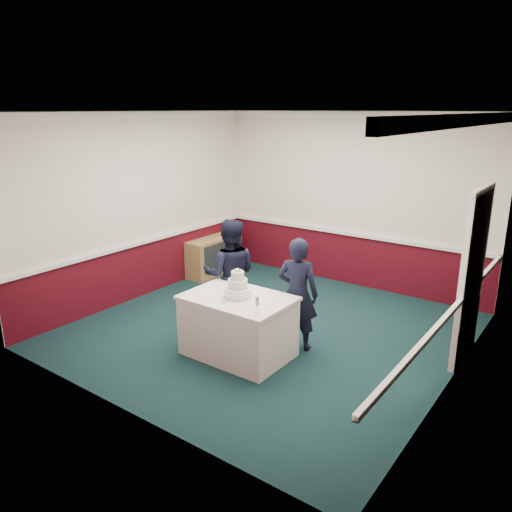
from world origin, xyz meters
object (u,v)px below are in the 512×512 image
Objects in this scene: cake_knife at (226,301)px; champagne_flute at (257,302)px; sideboard at (214,256)px; cake_table at (238,325)px; person_man at (230,274)px; person_woman at (297,294)px; wedding_cake at (238,288)px.

champagne_flute is at bearing -29.78° from cake_knife.
cake_table is at bearing -44.20° from sideboard.
sideboard is 3.48m from cake_knife.
cake_knife is at bearing -46.92° from sideboard.
person_man is (1.78, -1.72, 0.44)m from sideboard.
sideboard is 3.34m from cake_table.
sideboard is 3.93m from champagne_flute.
sideboard is 3.38m from person_woman.
cake_table reaches higher than sideboard.
champagne_flute is 0.13× the size of person_man.
cake_table is at bearing 150.75° from champagne_flute.
cake_knife is at bearing 43.14° from person_woman.
person_woman is (0.49, 0.61, -0.15)m from wedding_cake.
person_man reaches higher than champagne_flute.
person_man reaches higher than cake_table.
cake_knife is 0.55m from champagne_flute.
person_man reaches higher than sideboard.
cake_table is (2.39, -2.32, 0.05)m from sideboard.
wedding_cake is at bearing 101.32° from person_man.
wedding_cake reaches higher than cake_knife.
person_woman is at bearing 51.12° from cake_table.
champagne_flute reaches higher than sideboard.
sideboard is 0.76× the size of person_man.
person_woman reaches higher than champagne_flute.
cake_knife is 0.15× the size of person_woman.
wedding_cake is at bearing 37.07° from person_woman.
person_man is at bearing 104.60° from cake_knife.
cake_table is 0.95m from person_man.
person_man reaches higher than wedding_cake.
cake_knife is 0.99m from person_man.
cake_table is at bearing 37.07° from person_woman.
sideboard is at bearing 135.80° from cake_table.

